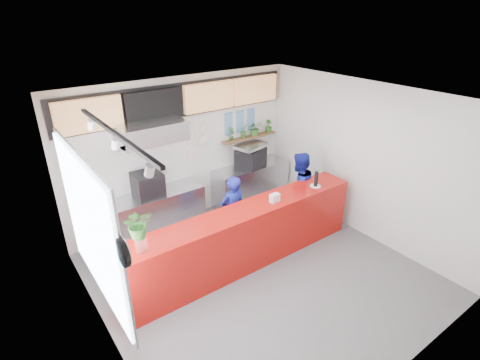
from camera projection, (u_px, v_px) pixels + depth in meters
floor at (259, 274)px, 6.42m from camera, size 5.00×5.00×0.00m
ceiling at (264, 101)px, 5.14m from camera, size 5.00×5.00×0.00m
wall_back at (184, 151)px, 7.61m from camera, size 5.00×0.00×5.00m
wall_left at (98, 255)px, 4.44m from camera, size 0.00×5.00×5.00m
wall_right at (363, 161)px, 7.12m from camera, size 0.00×5.00×5.00m
service_counter at (246, 237)px, 6.48m from camera, size 4.50×0.60×1.10m
cream_band at (180, 97)px, 7.13m from camera, size 5.00×0.02×0.80m
prep_bench at (159, 213)px, 7.41m from camera, size 1.80×0.60×0.90m
panini_oven at (148, 185)px, 7.04m from camera, size 0.52×0.52×0.46m
extraction_hood at (151, 132)px, 6.65m from camera, size 1.20×0.70×0.35m
hood_lip at (152, 142)px, 6.73m from camera, size 1.20×0.69×0.31m
right_bench at (251, 184)px, 8.63m from camera, size 1.80×0.60×0.90m
espresso_machine at (251, 157)px, 8.35m from camera, size 0.80×0.70×0.43m
espresso_tray at (251, 146)px, 8.24m from camera, size 0.80×0.63×0.07m
herb_shelf at (249, 137)px, 8.39m from camera, size 1.40×0.18×0.04m
menu_board_far_left at (89, 115)px, 6.14m from camera, size 1.10×0.10×0.55m
menu_board_mid_left at (154, 105)px, 6.76m from camera, size 1.10×0.10×0.55m
menu_board_mid_right at (209, 97)px, 7.38m from camera, size 1.10×0.10×0.55m
menu_board_far_right at (255, 90)px, 8.00m from camera, size 1.10×0.10×0.55m
soffit at (181, 100)px, 7.13m from camera, size 4.80×0.04×0.65m
window_pane at (91, 229)px, 4.59m from camera, size 0.04×2.20×1.90m
window_frame at (92, 228)px, 4.60m from camera, size 0.03×2.30×2.00m
wall_clock_rim at (123, 253)px, 3.57m from camera, size 0.05×0.30×0.30m
wall_clock_face at (126, 251)px, 3.59m from camera, size 0.02×0.26×0.26m
track_rail at (114, 133)px, 4.05m from camera, size 0.05×2.40×0.04m
dec_plate_a at (190, 138)px, 7.56m from camera, size 0.24×0.03×0.24m
dec_plate_b at (203, 140)px, 7.76m from camera, size 0.24×0.03×0.24m
dec_plate_c at (191, 152)px, 7.69m from camera, size 0.24×0.03×0.24m
dec_plate_d at (205, 128)px, 7.68m from camera, size 0.24×0.03×0.24m
photo_frame_a at (229, 118)px, 7.97m from camera, size 0.20×0.02×0.25m
photo_frame_b at (240, 116)px, 8.13m from camera, size 0.20×0.02×0.25m
photo_frame_c at (251, 114)px, 8.29m from camera, size 0.20×0.02×0.25m
photo_frame_d at (229, 130)px, 8.07m from camera, size 0.20×0.02×0.25m
photo_frame_e at (240, 127)px, 8.23m from camera, size 0.20×0.02×0.25m
photo_frame_f at (251, 125)px, 8.39m from camera, size 0.20×0.02×0.25m
staff_center at (233, 212)px, 6.94m from camera, size 0.54×0.37×1.43m
staff_right at (298, 189)px, 7.61m from camera, size 0.78×0.61×1.57m
herb_a at (231, 134)px, 8.05m from camera, size 0.19×0.15×0.31m
herb_b at (244, 131)px, 8.23m from camera, size 0.20×0.18×0.31m
herb_c at (255, 128)px, 8.39m from camera, size 0.34×0.30×0.34m
herb_d at (268, 126)px, 8.61m from camera, size 0.17×0.15×0.29m
glass_vase at (141, 244)px, 5.15m from camera, size 0.18×0.18×0.21m
basil_vase at (138, 224)px, 5.01m from camera, size 0.45×0.41×0.42m
napkin_holder at (275, 198)px, 6.45m from camera, size 0.17×0.11×0.15m
white_plate at (315, 186)px, 7.02m from camera, size 0.25×0.25×0.01m
pepper_mill at (316, 179)px, 6.96m from camera, size 0.09×0.09×0.29m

